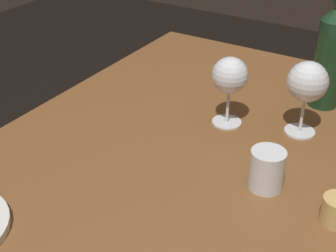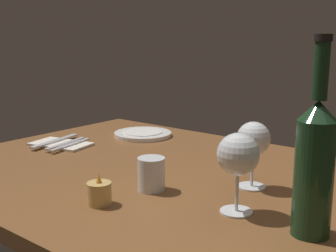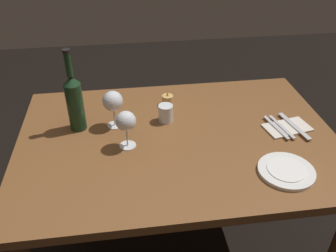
# 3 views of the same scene
# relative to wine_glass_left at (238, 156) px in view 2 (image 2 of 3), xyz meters

# --- Properties ---
(dining_table) EXTENTS (1.30, 0.90, 0.74)m
(dining_table) POSITION_rel_wine_glass_left_xyz_m (0.25, -0.12, -0.21)
(dining_table) COLOR brown
(dining_table) RESTS_ON ground
(wine_glass_left) EXTENTS (0.09, 0.09, 0.16)m
(wine_glass_left) POSITION_rel_wine_glass_left_xyz_m (0.00, 0.00, 0.00)
(wine_glass_left) COLOR white
(wine_glass_left) RESTS_ON dining_table
(wine_glass_right) EXTENTS (0.08, 0.08, 0.16)m
(wine_glass_right) POSITION_rel_wine_glass_left_xyz_m (0.05, -0.15, -0.00)
(wine_glass_right) COLOR white
(wine_glass_right) RESTS_ON dining_table
(wine_bottle) EXTENTS (0.07, 0.07, 0.35)m
(wine_bottle) POSITION_rel_wine_glass_left_xyz_m (-0.15, 0.00, 0.01)
(wine_bottle) COLOR #19381E
(wine_bottle) RESTS_ON dining_table
(water_tumbler) EXTENTS (0.06, 0.06, 0.08)m
(water_tumbler) POSITION_rel_wine_glass_left_xyz_m (0.22, 0.01, -0.08)
(water_tumbler) COLOR white
(water_tumbler) RESTS_ON dining_table
(votive_candle) EXTENTS (0.05, 0.05, 0.07)m
(votive_candle) POSITION_rel_wine_glass_left_xyz_m (0.25, 0.14, -0.10)
(votive_candle) COLOR #DBB266
(votive_candle) RESTS_ON dining_table
(dinner_plate) EXTENTS (0.20, 0.20, 0.02)m
(dinner_plate) POSITION_rel_wine_glass_left_xyz_m (0.60, -0.39, -0.11)
(dinner_plate) COLOR white
(dinner_plate) RESTS_ON dining_table
(folded_napkin) EXTENTS (0.21, 0.15, 0.01)m
(folded_napkin) POSITION_rel_wine_glass_left_xyz_m (0.72, -0.12, -0.11)
(folded_napkin) COLOR silver
(folded_napkin) RESTS_ON dining_table
(fork_inner) EXTENTS (0.05, 0.18, 0.00)m
(fork_inner) POSITION_rel_wine_glass_left_xyz_m (0.70, -0.12, -0.11)
(fork_inner) COLOR silver
(fork_inner) RESTS_ON folded_napkin
(fork_outer) EXTENTS (0.05, 0.18, 0.00)m
(fork_outer) POSITION_rel_wine_glass_left_xyz_m (0.67, -0.12, -0.11)
(fork_outer) COLOR silver
(fork_outer) RESTS_ON folded_napkin
(table_knife) EXTENTS (0.06, 0.21, 0.00)m
(table_knife) POSITION_rel_wine_glass_left_xyz_m (0.75, -0.12, -0.11)
(table_knife) COLOR silver
(table_knife) RESTS_ON folded_napkin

